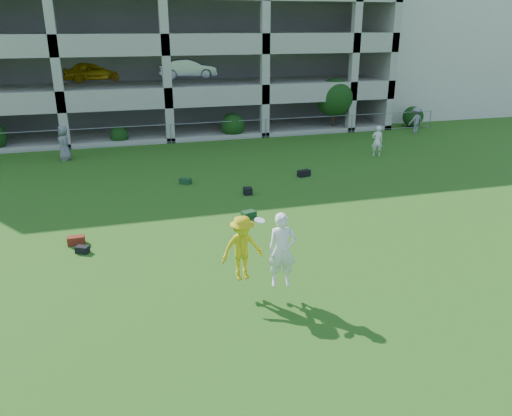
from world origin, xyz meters
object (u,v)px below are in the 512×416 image
object	(u,v)px
bystander_e	(377,141)
frisbee_contest	(256,249)
stucco_building	(425,47)
crate_d	(248,191)
bystander_c	(64,143)
bystander_f	(416,120)
parking_garage	(152,36)

from	to	relation	value
bystander_e	frisbee_contest	world-z (taller)	frisbee_contest
frisbee_contest	stucco_building	bearing A→B (deg)	50.43
crate_d	frisbee_contest	bearing A→B (deg)	-103.57
bystander_c	bystander_e	distance (m)	16.78
stucco_building	bystander_e	bearing A→B (deg)	-129.57
crate_d	frisbee_contest	distance (m)	8.56
bystander_c	crate_d	xyz separation A→B (m)	(7.83, -8.22, -0.76)
bystander_f	crate_d	bearing A→B (deg)	21.77
bystander_e	bystander_f	world-z (taller)	bystander_f
bystander_e	bystander_f	xyz separation A→B (m)	(5.51, 4.87, 0.01)
crate_d	parking_garage	xyz separation A→B (m)	(-1.95, 19.34, 5.86)
frisbee_contest	parking_garage	bearing A→B (deg)	89.93
bystander_e	parking_garage	size ratio (longest dim) A/B	0.06
stucco_building	bystander_c	world-z (taller)	stucco_building
bystander_c	crate_d	distance (m)	11.38
crate_d	stucco_building	bearing A→B (deg)	43.02
bystander_c	bystander_f	distance (m)	21.90
bystander_c	frisbee_contest	xyz separation A→B (m)	(5.84, -16.45, 0.47)
bystander_c	bystander_f	bearing A→B (deg)	76.83
frisbee_contest	parking_garage	size ratio (longest dim) A/B	0.07
parking_garage	bystander_c	bearing A→B (deg)	-117.84
stucco_building	crate_d	world-z (taller)	stucco_building
bystander_c	parking_garage	bearing A→B (deg)	135.99
crate_d	frisbee_contest	world-z (taller)	frisbee_contest
bystander_f	parking_garage	xyz separation A→B (m)	(-16.00, 9.98, 5.17)
bystander_f	stucco_building	bearing A→B (deg)	-136.20
stucco_building	bystander_c	bearing A→B (deg)	-158.42
bystander_e	frisbee_contest	distance (m)	16.52
bystander_c	bystander_f	world-z (taller)	bystander_c
stucco_building	crate_d	distance (m)	29.20
bystander_e	crate_d	bearing A→B (deg)	40.92
crate_d	frisbee_contest	size ratio (longest dim) A/B	0.18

